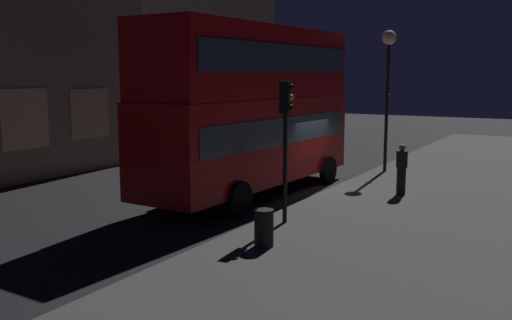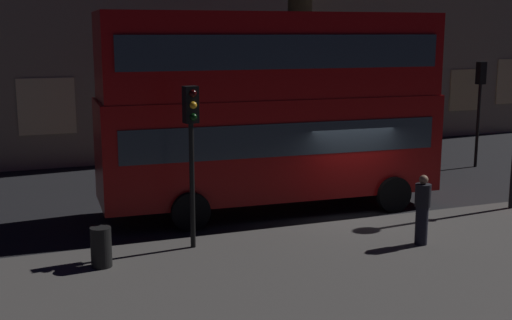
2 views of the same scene
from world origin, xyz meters
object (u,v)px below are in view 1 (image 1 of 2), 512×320
traffic_light_near_kerb (286,122)px  double_decker_bus (251,103)px  traffic_light_far_side (296,99)px  street_lamp (388,62)px  pedestrian (402,169)px  litter_bin (264,228)px

traffic_light_near_kerb → double_decker_bus: bearing=34.0°
traffic_light_near_kerb → traffic_light_far_side: 14.37m
double_decker_bus → street_lamp: 7.17m
pedestrian → litter_bin: bearing=156.7°
double_decker_bus → street_lamp: (6.47, -2.72, 1.48)m
traffic_light_near_kerb → pedestrian: bearing=-27.0°
traffic_light_near_kerb → street_lamp: size_ratio=0.66×
double_decker_bus → litter_bin: double_decker_bus is taller
double_decker_bus → pedestrian: 5.52m
pedestrian → litter_bin: 7.54m
traffic_light_far_side → traffic_light_near_kerb: bearing=18.9°
litter_bin → traffic_light_near_kerb: bearing=14.3°
litter_bin → pedestrian: bearing=-8.9°
traffic_light_near_kerb → litter_bin: traffic_light_near_kerb is taller
double_decker_bus → traffic_light_near_kerb: double_decker_bus is taller
traffic_light_near_kerb → litter_bin: 3.27m
double_decker_bus → street_lamp: size_ratio=1.73×
pedestrian → litter_bin: size_ratio=1.93×
traffic_light_near_kerb → street_lamp: 9.80m
street_lamp → traffic_light_far_side: bearing=59.6°
traffic_light_near_kerb → traffic_light_far_side: size_ratio=0.95×
traffic_light_near_kerb → traffic_light_far_side: bearing=16.1°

